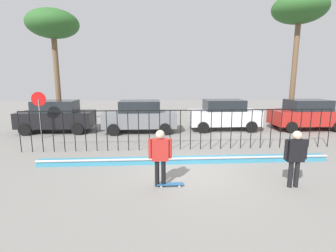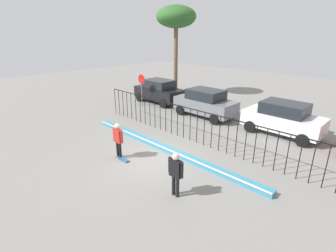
# 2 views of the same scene
# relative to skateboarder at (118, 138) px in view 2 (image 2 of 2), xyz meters

# --- Properties ---
(ground_plane) EXTENTS (60.00, 60.00, 0.00)m
(ground_plane) POSITION_rel_skateboarder_xyz_m (1.04, 1.03, -1.03)
(ground_plane) COLOR gray
(bowl_coping_ledge) EXTENTS (11.00, 0.40, 0.27)m
(bowl_coping_ledge) POSITION_rel_skateboarder_xyz_m (1.04, 2.06, -0.91)
(bowl_coping_ledge) COLOR teal
(bowl_coping_ledge) RESTS_ON ground
(perimeter_fence) EXTENTS (14.04, 0.04, 1.82)m
(perimeter_fence) POSITION_rel_skateboarder_xyz_m (1.04, 3.93, 0.09)
(perimeter_fence) COLOR black
(perimeter_fence) RESTS_ON ground
(skateboarder) EXTENTS (0.69, 0.26, 1.71)m
(skateboarder) POSITION_rel_skateboarder_xyz_m (0.00, 0.00, 0.00)
(skateboarder) COLOR black
(skateboarder) RESTS_ON ground
(skateboard) EXTENTS (0.80, 0.20, 0.07)m
(skateboard) POSITION_rel_skateboarder_xyz_m (0.29, -0.03, -0.97)
(skateboard) COLOR #26598C
(skateboard) RESTS_ON ground
(camera_operator) EXTENTS (0.69, 0.26, 1.70)m
(camera_operator) POSITION_rel_skateboarder_xyz_m (3.92, -0.32, -0.00)
(camera_operator) COLOR black
(camera_operator) RESTS_ON ground
(parked_car_black) EXTENTS (4.30, 2.12, 1.90)m
(parked_car_black) POSITION_rel_skateboarder_xyz_m (-5.97, 8.30, -0.05)
(parked_car_black) COLOR black
(parked_car_black) RESTS_ON ground
(parked_car_gray) EXTENTS (4.30, 2.12, 1.90)m
(parked_car_gray) POSITION_rel_skateboarder_xyz_m (-0.96, 7.94, -0.05)
(parked_car_gray) COLOR slate
(parked_car_gray) RESTS_ON ground
(parked_car_white) EXTENTS (4.30, 2.12, 1.90)m
(parked_car_white) POSITION_rel_skateboarder_xyz_m (4.25, 8.31, -0.05)
(parked_car_white) COLOR silver
(parked_car_white) RESTS_ON ground
(stop_sign) EXTENTS (0.76, 0.07, 2.50)m
(stop_sign) POSITION_rel_skateboarder_xyz_m (-6.21, 6.63, 0.59)
(stop_sign) COLOR slate
(stop_sign) RESTS_ON ground
(palm_tree_short) EXTENTS (3.42, 3.42, 7.75)m
(palm_tree_short) POSITION_rel_skateboarder_xyz_m (-6.81, 11.19, 5.65)
(palm_tree_short) COLOR brown
(palm_tree_short) RESTS_ON ground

